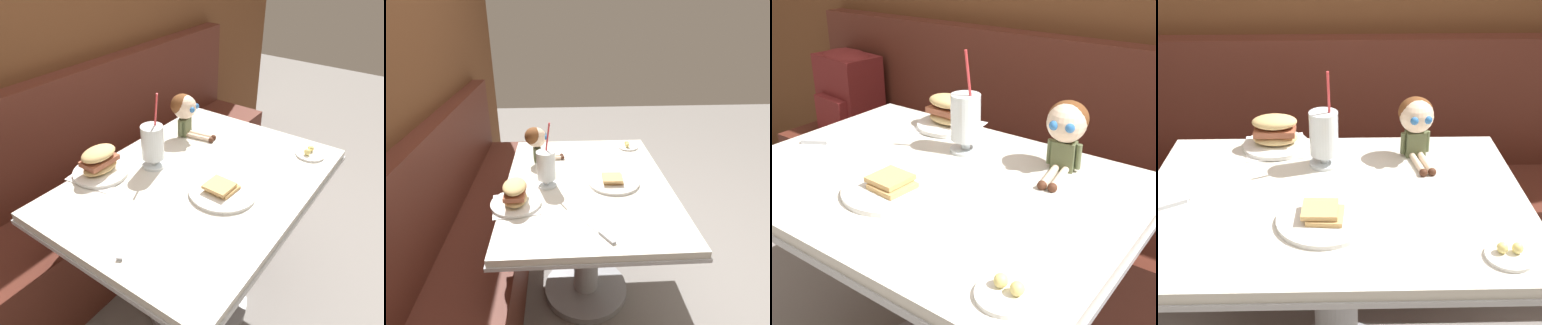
{
  "view_description": "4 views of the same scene",
  "coord_description": "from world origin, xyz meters",
  "views": [
    {
      "loc": [
        -1.01,
        -0.52,
        1.58
      ],
      "look_at": [
        -0.01,
        0.2,
        0.81
      ],
      "focal_mm": 35.76,
      "sensor_mm": 36.0,
      "label": 1
    },
    {
      "loc": [
        -1.43,
        0.31,
        1.52
      ],
      "look_at": [
        0.1,
        0.22,
        0.8
      ],
      "focal_mm": 30.59,
      "sensor_mm": 36.0,
      "label": 2
    },
    {
      "loc": [
        0.77,
        -0.71,
        1.33
      ],
      "look_at": [
        0.07,
        0.23,
        0.79
      ],
      "focal_mm": 45.31,
      "sensor_mm": 36.0,
      "label": 3
    },
    {
      "loc": [
        0.01,
        -1.13,
        1.54
      ],
      "look_at": [
        0.05,
        0.22,
        0.83
      ],
      "focal_mm": 50.11,
      "sensor_mm": 36.0,
      "label": 4
    }
  ],
  "objects": [
    {
      "name": "butter_saucer",
      "position": [
        0.42,
        -0.11,
        0.75
      ],
      "size": [
        0.12,
        0.12,
        0.04
      ],
      "color": "white",
      "rests_on": "diner_table"
    },
    {
      "name": "sandwich_plate",
      "position": [
        -0.2,
        0.51,
        0.79
      ],
      "size": [
        0.23,
        0.23,
        0.12
      ],
      "color": "white",
      "rests_on": "diner_table"
    },
    {
      "name": "seated_doll",
      "position": [
        0.26,
        0.44,
        0.87
      ],
      "size": [
        0.13,
        0.23,
        0.2
      ],
      "color": "#5B6642",
      "rests_on": "diner_table"
    },
    {
      "name": "backpack",
      "position": [
        -1.04,
        0.78,
        0.66
      ],
      "size": [
        0.32,
        0.28,
        0.41
      ],
      "color": "maroon",
      "rests_on": "booth_bench"
    },
    {
      "name": "booth_bench",
      "position": [
        0.0,
        0.81,
        0.33
      ],
      "size": [
        2.6,
        0.48,
        1.0
      ],
      "color": "#512319",
      "rests_on": "ground"
    },
    {
      "name": "toast_plate",
      "position": [
        -0.03,
        0.05,
        0.75
      ],
      "size": [
        0.25,
        0.25,
        0.04
      ],
      "color": "white",
      "rests_on": "diner_table"
    },
    {
      "name": "milkshake_glass",
      "position": [
        -0.03,
        0.38,
        0.84
      ],
      "size": [
        0.1,
        0.1,
        0.32
      ],
      "color": "silver",
      "rests_on": "diner_table"
    },
    {
      "name": "butter_knife",
      "position": [
        -0.42,
        0.16,
        0.74
      ],
      "size": [
        0.21,
        0.14,
        0.01
      ],
      "color": "silver",
      "rests_on": "diner_table"
    },
    {
      "name": "diner_table",
      "position": [
        0.0,
        0.18,
        0.54
      ],
      "size": [
        1.11,
        0.81,
        0.74
      ],
      "color": "silver",
      "rests_on": "ground"
    }
  ]
}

